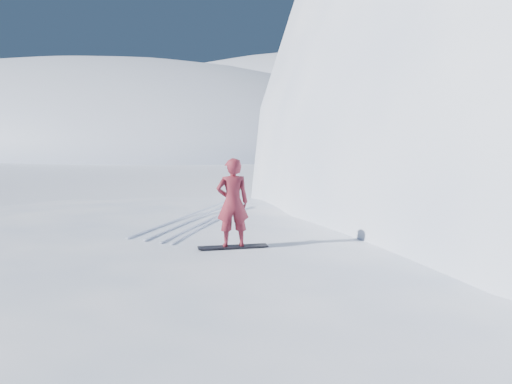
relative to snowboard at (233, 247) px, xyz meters
The scene contains 9 objects.
ground 3.60m from the snowboard, 131.89° to the right, with size 400.00×400.00×0.00m, color white.
near_ridge 2.73m from the snowboard, 127.70° to the left, with size 36.00×28.00×4.80m, color white.
far_ridge_a 92.33m from the snowboard, 141.06° to the left, with size 120.00×70.00×28.00m, color white.
far_ridge_c 115.84m from the snowboard, 111.15° to the left, with size 140.00×90.00×36.00m, color white.
wind_bumps 3.36m from the snowboard, behind, with size 16.00×14.40×1.00m.
snowboard is the anchor object (origin of this frame).
snowboarder 0.98m from the snowboard, ahead, with size 0.71×0.46×1.94m, color maroon.
vapor_plume 75.66m from the snowboard, 142.82° to the left, with size 10.55×8.44×7.38m, color white.
board_tracks 3.55m from the snowboard, 136.73° to the left, with size 2.36×5.92×0.04m.
Camera 1 is at (8.41, -8.26, 5.38)m, focal length 40.00 mm.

